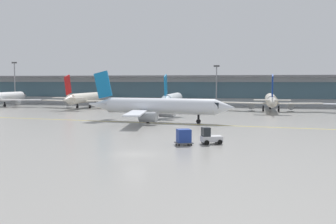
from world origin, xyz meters
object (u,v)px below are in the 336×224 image
gate_airplane_0 (1,97)px  gate_airplane_3 (271,100)px  apron_light_mast_0 (15,81)px  cargo_dolly_lead (184,136)px  gate_airplane_1 (85,98)px  baggage_tug (210,137)px  taxiing_regional_jet (158,107)px  gate_airplane_2 (172,99)px  apron_light_mast_1 (216,84)px

gate_airplane_0 → gate_airplane_3: (79.98, -1.28, 0.00)m
apron_light_mast_0 → cargo_dolly_lead: bearing=-45.9°
gate_airplane_1 → baggage_tug: 73.84m
gate_airplane_0 → taxiing_regional_jet: 67.94m
gate_airplane_1 → gate_airplane_0: bearing=88.8°
gate_airplane_3 → gate_airplane_1: bearing=89.0°
gate_airplane_2 → cargo_dolly_lead: size_ratio=11.10×
taxiing_regional_jet → apron_light_mast_0: 77.75m
gate_airplane_0 → apron_light_mast_1: size_ratio=2.26×
taxiing_regional_jet → apron_light_mast_0: bearing=148.8°
gate_airplane_2 → taxiing_regional_jet: size_ratio=0.96×
taxiing_regional_jet → cargo_dolly_lead: bearing=-63.4°
cargo_dolly_lead → gate_airplane_0: bearing=113.0°
gate_airplane_0 → gate_airplane_2: bearing=-91.7°
gate_airplane_1 → gate_airplane_2: size_ratio=1.00×
taxiing_regional_jet → cargo_dolly_lead: 28.05m
taxiing_regional_jet → apron_light_mast_1: 50.54m
gate_airplane_1 → baggage_tug: gate_airplane_1 is taller
apron_light_mast_1 → taxiing_regional_jet: bearing=-96.7°
baggage_tug → taxiing_regional_jet: bearing=92.2°
gate_airplane_3 → cargo_dolly_lead: (-12.03, -59.95, -1.79)m
gate_airplane_2 → apron_light_mast_1: 19.41m
gate_airplane_0 → baggage_tug: (70.99, -59.82, -1.95)m
apron_light_mast_0 → gate_airplane_3: bearing=-9.2°
gate_airplane_0 → cargo_dolly_lead: (67.95, -61.23, -1.79)m
gate_airplane_0 → apron_light_mast_1: bearing=-77.6°
baggage_tug → apron_light_mast_0: bearing=110.9°
gate_airplane_0 → apron_light_mast_0: bearing=14.3°
gate_airplane_1 → cargo_dolly_lead: 73.27m
gate_airplane_2 → apron_light_mast_0: size_ratio=2.02×
cargo_dolly_lead → apron_light_mast_0: 102.60m
gate_airplane_2 → gate_airplane_3: size_ratio=1.00×
gate_airplane_2 → taxiing_regional_jet: 34.54m
gate_airplane_1 → taxiing_regional_jet: taxiing_regional_jet is taller
gate_airplane_1 → apron_light_mast_1: apron_light_mast_1 is taller
gate_airplane_1 → cargo_dolly_lead: (40.34, -61.14, -1.79)m
gate_airplane_2 → cargo_dolly_lead: 62.17m
gate_airplane_3 → taxiing_regional_jet: 40.11m
apron_light_mast_0 → apron_light_mast_1: bearing=2.4°
gate_airplane_3 → apron_light_mast_1: bearing=44.4°
baggage_tug → gate_airplane_3: bearing=56.3°
gate_airplane_2 → apron_light_mast_0: bearing=73.6°
cargo_dolly_lead → apron_light_mast_1: 76.61m
cargo_dolly_lead → gate_airplane_3: bearing=53.7°
cargo_dolly_lead → baggage_tug: bearing=-0.0°
gate_airplane_1 → gate_airplane_3: size_ratio=1.00×
apron_light_mast_1 → cargo_dolly_lead: bearing=-87.1°
gate_airplane_3 → apron_light_mast_1: 23.12m
gate_airplane_1 → taxiing_regional_jet: (30.62, -34.90, 0.12)m
gate_airplane_3 → apron_light_mast_1: size_ratio=2.26×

